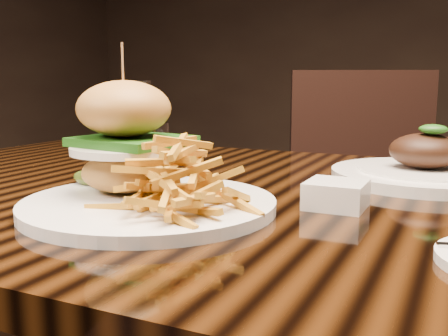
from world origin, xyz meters
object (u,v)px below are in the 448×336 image
at_px(burger_plate, 146,165).
at_px(wine_glass, 134,107).
at_px(dining_table, 281,241).
at_px(chair_far, 367,204).
at_px(far_dish, 424,170).

height_order(burger_plate, wine_glass, burger_plate).
distance_m(dining_table, wine_glass, 0.34).
relative_size(burger_plate, chair_far, 0.35).
bearing_deg(far_dish, dining_table, -134.57).
distance_m(dining_table, far_dish, 0.28).
relative_size(dining_table, wine_glass, 9.50).
bearing_deg(chair_far, burger_plate, -118.80).
height_order(dining_table, far_dish, far_dish).
bearing_deg(wine_glass, dining_table, -1.32).
xyz_separation_m(wine_glass, far_dish, (0.46, 0.18, -0.10)).
distance_m(wine_glass, chair_far, 0.97).
bearing_deg(dining_table, burger_plate, -125.63).
height_order(far_dish, chair_far, chair_far).
bearing_deg(burger_plate, far_dish, 70.14).
distance_m(burger_plate, wine_glass, 0.24).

